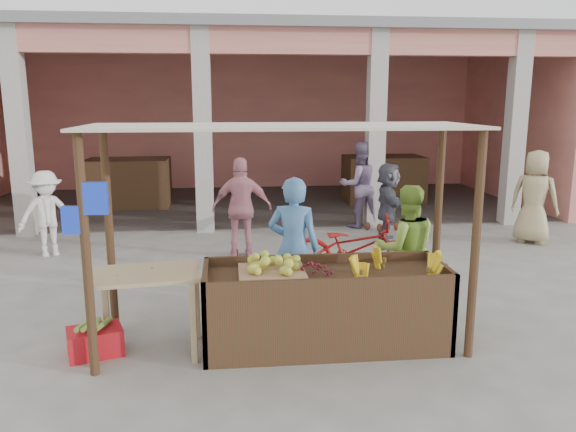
{
  "coord_description": "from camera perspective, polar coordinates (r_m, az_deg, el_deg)",
  "views": [
    {
      "loc": [
        -0.5,
        -5.68,
        2.64
      ],
      "look_at": [
        0.22,
        1.2,
        1.2
      ],
      "focal_mm": 35.0,
      "sensor_mm": 36.0,
      "label": 1
    }
  ],
  "objects": [
    {
      "name": "ground",
      "position": [
        6.28,
        -0.91,
        -13.07
      ],
      "size": [
        60.0,
        60.0,
        0.0
      ],
      "primitive_type": "plane",
      "color": "slate",
      "rests_on": "ground"
    },
    {
      "name": "market_building",
      "position": [
        14.62,
        -3.94,
        11.97
      ],
      "size": [
        14.4,
        6.4,
        4.2
      ],
      "color": "#EB8C7B",
      "rests_on": "ground"
    },
    {
      "name": "fruit_stall",
      "position": [
        6.19,
        3.75,
        -9.47
      ],
      "size": [
        2.6,
        0.95,
        0.8
      ],
      "primitive_type": "cube",
      "color": "#472A1C",
      "rests_on": "ground"
    },
    {
      "name": "stall_awning",
      "position": [
        5.8,
        -1.17,
        5.21
      ],
      "size": [
        4.09,
        1.35,
        2.39
      ],
      "color": "#472A1C",
      "rests_on": "ground"
    },
    {
      "name": "banana_heap",
      "position": [
        6.17,
        11.44,
        -4.74
      ],
      "size": [
        1.21,
        0.66,
        0.22
      ],
      "primitive_type": null,
      "color": "gold",
      "rests_on": "fruit_stall"
    },
    {
      "name": "melon_tray",
      "position": [
        5.99,
        -1.67,
        -5.24
      ],
      "size": [
        0.7,
        0.61,
        0.19
      ],
      "color": "#A77A56",
      "rests_on": "fruit_stall"
    },
    {
      "name": "berry_heap",
      "position": [
        6.06,
        2.45,
        -5.21
      ],
      "size": [
        0.45,
        0.37,
        0.14
      ],
      "primitive_type": "ellipsoid",
      "color": "maroon",
      "rests_on": "fruit_stall"
    },
    {
      "name": "side_table",
      "position": [
        6.07,
        -14.21,
        -6.84
      ],
      "size": [
        1.17,
        0.86,
        0.88
      ],
      "rotation": [
        0.0,
        0.0,
        0.12
      ],
      "color": "tan",
      "rests_on": "ground"
    },
    {
      "name": "papaya_pile",
      "position": [
        6.0,
        -14.33,
        -4.6
      ],
      "size": [
        0.73,
        0.42,
        0.21
      ],
      "primitive_type": null,
      "color": "#4B822A",
      "rests_on": "side_table"
    },
    {
      "name": "red_crate",
      "position": [
        6.38,
        -19.0,
        -11.95
      ],
      "size": [
        0.64,
        0.55,
        0.28
      ],
      "primitive_type": "cube",
      "rotation": [
        0.0,
        0.0,
        0.33
      ],
      "color": "#B5131C",
      "rests_on": "ground"
    },
    {
      "name": "plantain_bundle",
      "position": [
        6.31,
        -19.11,
        -10.4
      ],
      "size": [
        0.44,
        0.31,
        0.09
      ],
      "primitive_type": null,
      "color": "olive",
      "rests_on": "red_crate"
    },
    {
      "name": "produce_sacks",
      "position": [
        11.67,
        9.56,
        0.12
      ],
      "size": [
        1.05,
        0.78,
        0.64
      ],
      "color": "maroon",
      "rests_on": "ground"
    },
    {
      "name": "vendor_blue",
      "position": [
        6.8,
        0.58,
        -2.79
      ],
      "size": [
        0.82,
        0.71,
        1.86
      ],
      "primitive_type": "imported",
      "rotation": [
        0.0,
        0.0,
        2.81
      ],
      "color": "#4F87C6",
      "rests_on": "ground"
    },
    {
      "name": "vendor_green",
      "position": [
        7.14,
        11.91,
        -2.99
      ],
      "size": [
        0.84,
        0.52,
        1.71
      ],
      "primitive_type": "imported",
      "rotation": [
        0.0,
        0.0,
        3.09
      ],
      "color": "#93C042",
      "rests_on": "ground"
    },
    {
      "name": "motorcycle",
      "position": [
        8.34,
        6.57,
        -3.12
      ],
      "size": [
        1.09,
        2.04,
        1.01
      ],
      "primitive_type": "imported",
      "rotation": [
        0.0,
        0.0,
        1.34
      ],
      "color": "#A01411",
      "rests_on": "ground"
    },
    {
      "name": "shopper_a",
      "position": [
        10.36,
        -23.28,
        0.53
      ],
      "size": [
        1.14,
        0.88,
        1.59
      ],
      "primitive_type": "imported",
      "rotation": [
        0.0,
        0.0,
        0.43
      ],
      "color": "silver",
      "rests_on": "ground"
    },
    {
      "name": "shopper_b",
      "position": [
        9.46,
        -4.71,
        1.17
      ],
      "size": [
        1.09,
        0.61,
        1.81
      ],
      "primitive_type": "imported",
      "rotation": [
        0.0,
        0.0,
        3.1
      ],
      "color": "#CA7E8A",
      "rests_on": "ground"
    },
    {
      "name": "shopper_c",
      "position": [
        11.33,
        23.8,
        2.25
      ],
      "size": [
        1.09,
        1.07,
        1.93
      ],
      "primitive_type": "imported",
      "rotation": [
        0.0,
        0.0,
        2.4
      ],
      "color": "tan",
      "rests_on": "ground"
    },
    {
      "name": "shopper_d",
      "position": [
        10.68,
        10.13,
        1.59
      ],
      "size": [
        0.82,
        1.53,
        1.57
      ],
      "primitive_type": "imported",
      "rotation": [
        0.0,
        0.0,
        1.41
      ],
      "color": "#4A4956",
      "rests_on": "ground"
    },
    {
      "name": "shopper_f",
      "position": [
        11.78,
        7.33,
        3.56
      ],
      "size": [
        1.02,
        0.67,
        1.96
      ],
      "primitive_type": "imported",
      "rotation": [
        0.0,
        0.0,
        3.27
      ],
      "color": "gray",
      "rests_on": "ground"
    }
  ]
}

